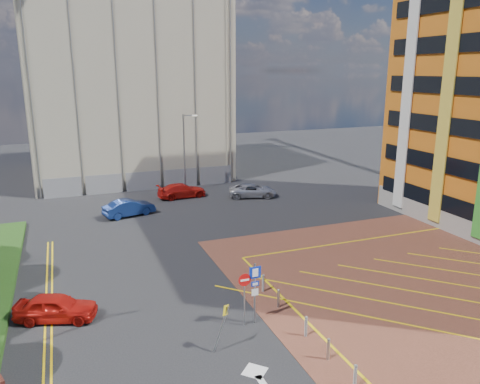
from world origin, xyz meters
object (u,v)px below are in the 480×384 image
sign_cluster (251,288)px  car_red_left (56,307)px  warning_sign (223,322)px  car_red_back (182,191)px  car_silver_back (253,191)px  lamp_back (185,150)px  car_blue_back (129,208)px

sign_cluster → car_red_left: bearing=156.5°
sign_cluster → car_red_left: size_ratio=0.79×
warning_sign → car_red_left: bearing=141.3°
car_red_back → car_silver_back: car_red_back is taller
lamp_back → car_red_back: bearing=-114.3°
car_red_back → car_silver_back: 7.06m
car_blue_back → lamp_back: bearing=-60.8°
lamp_back → sign_cluster: size_ratio=2.50×
sign_cluster → car_silver_back: bearing=67.2°
warning_sign → sign_cluster: bearing=39.3°
warning_sign → car_blue_back: 22.15m
lamp_back → warning_sign: size_ratio=3.57×
sign_cluster → car_silver_back: size_ratio=0.67×
car_red_left → car_red_back: bearing=-10.4°
car_red_back → sign_cluster: bearing=169.8°
car_blue_back → car_silver_back: (12.44, 1.92, -0.07)m
lamp_back → car_red_left: (-12.82, -23.09, -3.67)m
lamp_back → car_red_back: size_ratio=1.66×
car_red_left → car_silver_back: bearing=-25.9°
car_blue_back → car_silver_back: size_ratio=0.93×
car_silver_back → car_red_left: bearing=151.3°
car_red_left → car_blue_back: car_blue_back is taller
car_red_left → car_red_back: size_ratio=0.83×
warning_sign → car_red_left: warning_sign is taller
warning_sign → car_red_back: bearing=79.7°
sign_cluster → warning_sign: bearing=-140.7°
car_red_left → car_silver_back: 26.07m
car_silver_back → warning_sign: bearing=170.8°
car_blue_back → car_red_back: car_blue_back is taller
sign_cluster → car_red_left: sign_cluster is taller
car_red_left → warning_sign: bearing=-109.6°
car_red_left → car_red_back: 23.95m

